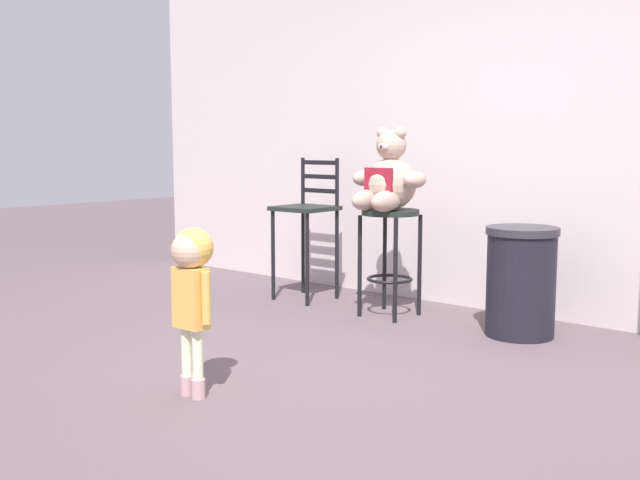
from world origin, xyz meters
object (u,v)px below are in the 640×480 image
teddy_bear (388,180)px  bar_chair_empty (307,216)px  child_walking (192,275)px  bar_stool_with_teddy (390,239)px  trash_bin (521,281)px

teddy_bear → bar_chair_empty: 0.95m
child_walking → teddy_bear: bearing=-81.3°
bar_stool_with_teddy → teddy_bear: size_ratio=1.32×
child_walking → trash_bin: (0.73, 2.22, -0.26)m
bar_stool_with_teddy → bar_chair_empty: 0.89m
child_walking → bar_chair_empty: (-1.16, 2.21, 0.06)m
trash_bin → child_walking: bearing=-108.2°
child_walking → bar_chair_empty: bar_chair_empty is taller
bar_chair_empty → teddy_bear: bearing=-6.9°
trash_bin → bar_stool_with_teddy: bearing=-175.5°
child_walking → bar_chair_empty: bearing=-61.2°
teddy_bear → bar_chair_empty: teddy_bear is taller
teddy_bear → child_walking: size_ratio=0.70×
child_walking → bar_chair_empty: 2.50m
bar_stool_with_teddy → child_walking: child_walking is taller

